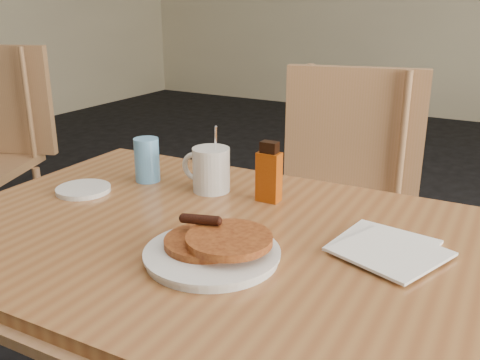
{
  "coord_description": "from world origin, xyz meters",
  "views": [
    {
      "loc": [
        0.56,
        -0.87,
        1.22
      ],
      "look_at": [
        0.05,
        0.03,
        0.86
      ],
      "focal_mm": 40.0,
      "sensor_mm": 36.0,
      "label": 1
    }
  ],
  "objects_px": {
    "chair_main_far": "(339,195)",
    "main_table": "(222,251)",
    "syrup_bottle": "(269,174)",
    "coffee_mug": "(210,169)",
    "pancake_plate": "(214,249)",
    "blue_tumbler": "(147,160)"
  },
  "relations": [
    {
      "from": "chair_main_far",
      "to": "main_table",
      "type": "bearing_deg",
      "value": -104.74
    },
    {
      "from": "chair_main_far",
      "to": "syrup_bottle",
      "type": "distance_m",
      "value": 0.55
    },
    {
      "from": "main_table",
      "to": "syrup_bottle",
      "type": "relative_size",
      "value": 8.91
    },
    {
      "from": "coffee_mug",
      "to": "syrup_bottle",
      "type": "xyz_separation_m",
      "value": [
        0.16,
        0.01,
        0.01
      ]
    },
    {
      "from": "syrup_bottle",
      "to": "pancake_plate",
      "type": "bearing_deg",
      "value": -81.93
    },
    {
      "from": "syrup_bottle",
      "to": "chair_main_far",
      "type": "bearing_deg",
      "value": 88.81
    },
    {
      "from": "main_table",
      "to": "pancake_plate",
      "type": "bearing_deg",
      "value": -65.94
    },
    {
      "from": "coffee_mug",
      "to": "blue_tumbler",
      "type": "distance_m",
      "value": 0.19
    },
    {
      "from": "pancake_plate",
      "to": "syrup_bottle",
      "type": "xyz_separation_m",
      "value": [
        -0.05,
        0.32,
        0.05
      ]
    },
    {
      "from": "chair_main_far",
      "to": "coffee_mug",
      "type": "relative_size",
      "value": 5.71
    },
    {
      "from": "chair_main_far",
      "to": "blue_tumbler",
      "type": "bearing_deg",
      "value": -138.08
    },
    {
      "from": "main_table",
      "to": "pancake_plate",
      "type": "xyz_separation_m",
      "value": [
        0.05,
        -0.1,
        0.06
      ]
    },
    {
      "from": "coffee_mug",
      "to": "blue_tumbler",
      "type": "xyz_separation_m",
      "value": [
        -0.19,
        -0.02,
        0.0
      ]
    },
    {
      "from": "main_table",
      "to": "coffee_mug",
      "type": "bearing_deg",
      "value": 127.98
    },
    {
      "from": "chair_main_far",
      "to": "blue_tumbler",
      "type": "xyz_separation_m",
      "value": [
        -0.35,
        -0.53,
        0.21
      ]
    },
    {
      "from": "syrup_bottle",
      "to": "blue_tumbler",
      "type": "relative_size",
      "value": 1.27
    },
    {
      "from": "chair_main_far",
      "to": "syrup_bottle",
      "type": "xyz_separation_m",
      "value": [
        -0.01,
        -0.5,
        0.22
      ]
    },
    {
      "from": "main_table",
      "to": "blue_tumbler",
      "type": "distance_m",
      "value": 0.41
    },
    {
      "from": "pancake_plate",
      "to": "coffee_mug",
      "type": "distance_m",
      "value": 0.38
    },
    {
      "from": "coffee_mug",
      "to": "blue_tumbler",
      "type": "bearing_deg",
      "value": 178.68
    },
    {
      "from": "chair_main_far",
      "to": "blue_tumbler",
      "type": "height_order",
      "value": "chair_main_far"
    },
    {
      "from": "pancake_plate",
      "to": "coffee_mug",
      "type": "bearing_deg",
      "value": 123.86
    }
  ]
}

